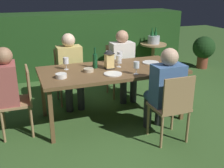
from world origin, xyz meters
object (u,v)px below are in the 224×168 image
Objects in this scene: ice_bucket at (154,39)px; person_in_blue at (164,88)px; green_bottle_on_table at (95,60)px; potted_plant_by_hedge at (117,59)px; bowl_olives at (89,70)px; plate_b at (151,63)px; person_in_mustard at (70,67)px; lantern_centerpiece at (109,58)px; dining_table at (112,72)px; chair_head_near at (20,98)px; person_in_rust at (2,89)px; wine_glass_e at (120,55)px; bowl_bread at (61,76)px; person_in_cream at (123,62)px; chair_side_right_b at (119,67)px; wine_glass_a at (108,54)px; plate_a at (113,74)px; wine_glass_d at (119,59)px; potted_plant_corner at (204,49)px; side_table at (153,53)px; chair_side_right_a at (68,73)px; wine_glass_b at (136,65)px; chair_side_left_b at (172,105)px; wine_glass_c at (66,61)px.

person_in_blue is at bearing -115.66° from ice_bucket.
potted_plant_by_hedge is at bearing 58.95° from green_bottle_on_table.
plate_b is at bearing 5.95° from bowl_olives.
person_in_mustard reaches higher than lantern_centerpiece.
chair_head_near is at bearing 180.00° from dining_table.
person_in_rust is 1.68m from wine_glass_e.
person_in_cream is at bearing 34.61° from bowl_bread.
chair_side_right_b reaches higher than bowl_olives.
wine_glass_a is at bearing 13.42° from person_in_rust.
plate_a is 2.67m from ice_bucket.
wine_glass_e is (-0.23, -0.42, 0.22)m from person_in_cream.
plate_b is (0.73, 0.33, 0.00)m from plate_a.
person_in_cream is 0.72m from wine_glass_d.
wine_glass_a is at bearing 72.22° from lantern_centerpiece.
wine_glass_e is at bearing -151.65° from potted_plant_corner.
plate_b is (0.52, 0.03, -0.11)m from wine_glass_d.
person_in_blue is at bearing -115.66° from side_table.
wine_glass_a is at bearing 109.77° from person_in_blue.
chair_head_near is at bearing -0.00° from person_in_rust.
person_in_blue is 3.35× the size of ice_bucket.
plate_a is at bearing -115.42° from chair_side_right_b.
potted_plant_corner is (3.34, 0.83, -0.03)m from chair_side_right_a.
lantern_centerpiece is at bearing 124.44° from person_in_blue.
potted_plant_corner is at bearing 37.05° from wine_glass_b.
chair_side_right_a is at bearing 116.57° from lantern_centerpiece.
side_table is (1.19, 2.67, -0.05)m from chair_side_left_b.
chair_side_right_b is 1.16× the size of potted_plant_corner.
wine_glass_b is 0.49× the size of ice_bucket.
bowl_olives is 3.68m from potted_plant_corner.
potted_plant_corner reaches higher than dining_table.
chair_head_near is (-0.79, -0.86, 0.00)m from chair_side_right_a.
lantern_centerpiece is 3.40m from potted_plant_corner.
lantern_centerpiece is at bearing -15.55° from wine_glass_c.
potted_plant_by_hedge reaches higher than side_table.
green_bottle_on_table is (-0.65, 0.79, 0.22)m from person_in_blue.
wine_glass_c is at bearing 12.60° from person_in_rust.
person_in_cream is (1.88, 0.67, 0.00)m from person_in_rust.
chair_side_right_a is 0.79m from wine_glass_c.
potted_plant_by_hedge is at bearing 40.55° from chair_head_near.
person_in_mustard is 6.80× the size of wine_glass_b.
lantern_centerpiece is at bearing -107.78° from wine_glass_a.
plate_a and plate_b have the same top height.
chair_head_near is 0.60m from bowl_bread.
wine_glass_c is 0.68m from plate_a.
person_in_mustard reaches higher than wine_glass_b.
person_in_blue is 6.80× the size of wine_glass_d.
green_bottle_on_table reaches higher than wine_glass_c.
wine_glass_c is (-1.05, -0.67, 0.38)m from chair_side_right_b.
potted_plant_corner is at bearing 29.62° from lantern_centerpiece.
bowl_olives is (0.10, -0.88, 0.28)m from chair_side_right_a.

